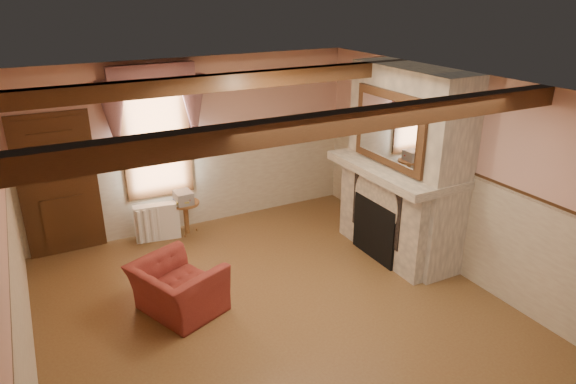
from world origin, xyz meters
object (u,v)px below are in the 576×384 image
side_table (186,218)px  bowl (395,162)px  mantel_clock (373,148)px  armchair (178,288)px  radiator (157,222)px  oil_lamp (372,145)px

side_table → bowl: bearing=-39.2°
mantel_clock → side_table: bearing=149.1°
armchair → radiator: bearing=-30.0°
bowl → mantel_clock: mantel_clock is taller
oil_lamp → radiator: bearing=153.3°
armchair → oil_lamp: size_ratio=3.63×
radiator → oil_lamp: bearing=-18.0°
armchair → side_table: bearing=-42.3°
mantel_clock → radiator: bearing=153.2°
side_table → radiator: (-0.48, 0.00, 0.02)m
armchair → radiator: (0.28, 2.10, -0.03)m
radiator → oil_lamp: oil_lamp is taller
armchair → mantel_clock: bearing=-102.5°
armchair → radiator: size_ratio=1.45×
oil_lamp → side_table: bearing=149.2°
radiator → bowl: (3.02, -2.08, 1.16)m
mantel_clock → oil_lamp: 0.04m
radiator → oil_lamp: 3.61m
side_table → bowl: (2.55, -2.08, 1.18)m
radiator → bowl: size_ratio=2.27×
side_table → bowl: 3.49m
armchair → mantel_clock: 3.56m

